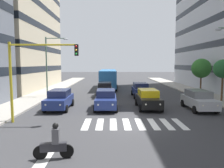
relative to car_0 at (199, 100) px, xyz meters
The scene contains 15 objects.
ground_plane 7.68m from the car_0, 35.61° to the left, with size 180.00×180.00×0.00m, color #38383A.
crosswalk_markings 7.68m from the car_0, 35.61° to the left, with size 6.75×2.80×0.01m.
lane_arrow_1 14.53m from the car_0, 43.28° to the left, with size 0.50×2.20×0.01m, color silver.
car_0 is the anchor object (origin of this frame).
car_1 4.37m from the car_0, ahead, with size 2.02×4.44×1.72m.
car_2 8.16m from the car_0, ahead, with size 2.02×4.44×1.72m.
car_3 12.31m from the car_0, ahead, with size 2.02×4.44×1.72m.
car_row2_0 11.48m from the car_0, 42.55° to the right, with size 2.02×4.44×1.72m.
car_row2_1 8.35m from the car_0, 60.76° to the right, with size 2.02×4.44×1.72m.
bus_behind_traffic 18.04m from the car_0, 63.10° to the right, with size 2.78×10.50×3.00m.
motorcycle_with_rider 14.03m from the car_0, 43.81° to the left, with size 1.70×0.39×1.57m.
traffic_light_gantry 14.04m from the car_0, 16.95° to the left, with size 4.70×0.36×5.50m.
street_lamp_right 17.23m from the car_0, 26.53° to the right, with size 2.73×0.28×7.07m.
street_tree_1 6.01m from the car_0, 137.05° to the right, with size 1.95×1.95×4.35m.
street_tree_2 10.97m from the car_0, 113.64° to the right, with size 2.55×2.55×4.57m.
Camera 1 is at (1.52, 14.07, 4.05)m, focal length 34.31 mm.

